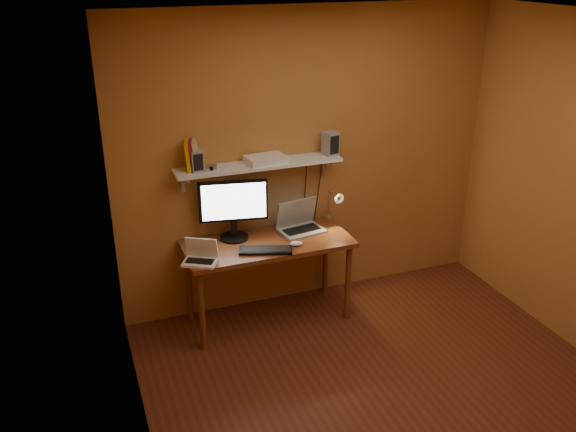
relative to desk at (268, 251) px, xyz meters
name	(u,v)px	position (x,y,z in m)	size (l,w,h in m)	color
room	(404,233)	(0.50, -1.28, 0.64)	(3.44, 3.24, 2.64)	#602718
desk	(268,251)	(0.00, 0.00, 0.00)	(1.40, 0.60, 0.75)	brown
wall_shelf	(259,165)	(0.00, 0.19, 0.69)	(1.40, 0.25, 0.21)	white
monitor	(233,207)	(-0.24, 0.16, 0.37)	(0.57, 0.28, 0.51)	black
laptop	(299,222)	(0.33, 0.13, 0.16)	(0.41, 0.32, 0.27)	gray
netbook	(201,256)	(-0.60, -0.16, 0.14)	(0.31, 0.28, 0.19)	white
keyboard	(266,250)	(-0.08, -0.17, 0.10)	(0.43, 0.14, 0.02)	black
mouse	(296,244)	(0.19, -0.16, 0.10)	(0.10, 0.07, 0.04)	white
desk_lamp	(334,203)	(0.66, 0.13, 0.29)	(0.09, 0.23, 0.38)	silver
speaker_left	(197,161)	(-0.52, 0.18, 0.80)	(0.09, 0.09, 0.17)	gray
speaker_right	(330,143)	(0.64, 0.20, 0.81)	(0.11, 0.11, 0.20)	gray
books	(192,155)	(-0.54, 0.22, 0.83)	(0.16, 0.17, 0.24)	#CC9E06
shelf_camera	(211,168)	(-0.42, 0.14, 0.74)	(0.09, 0.04, 0.05)	silver
router	(266,159)	(0.06, 0.20, 0.74)	(0.32, 0.22, 0.05)	white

